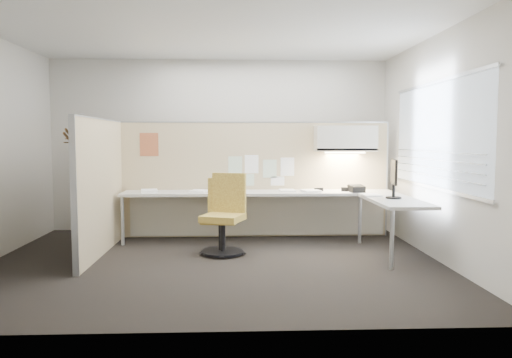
{
  "coord_description": "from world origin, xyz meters",
  "views": [
    {
      "loc": [
        0.25,
        -6.04,
        1.5
      ],
      "look_at": [
        0.54,
        0.8,
        0.95
      ],
      "focal_mm": 35.0,
      "sensor_mm": 36.0,
      "label": 1
    }
  ],
  "objects_px": {
    "phone": "(356,189)",
    "chair_left": "(225,217)",
    "desk": "(282,201)",
    "monitor": "(394,176)",
    "chair_right": "(222,219)"
  },
  "relations": [
    {
      "from": "chair_left",
      "to": "desk",
      "type": "bearing_deg",
      "value": 59.78
    },
    {
      "from": "desk",
      "to": "chair_right",
      "type": "relative_size",
      "value": 4.15
    },
    {
      "from": "chair_left",
      "to": "monitor",
      "type": "relative_size",
      "value": 2.05
    },
    {
      "from": "chair_left",
      "to": "chair_right",
      "type": "relative_size",
      "value": 1.08
    },
    {
      "from": "desk",
      "to": "monitor",
      "type": "relative_size",
      "value": 7.91
    },
    {
      "from": "desk",
      "to": "chair_left",
      "type": "height_order",
      "value": "chair_left"
    },
    {
      "from": "desk",
      "to": "chair_left",
      "type": "relative_size",
      "value": 3.86
    },
    {
      "from": "desk",
      "to": "monitor",
      "type": "bearing_deg",
      "value": -31.15
    },
    {
      "from": "chair_left",
      "to": "phone",
      "type": "xyz_separation_m",
      "value": [
        1.9,
        0.66,
        0.3
      ]
    },
    {
      "from": "chair_left",
      "to": "chair_right",
      "type": "distance_m",
      "value": 0.09
    },
    {
      "from": "chair_right",
      "to": "phone",
      "type": "bearing_deg",
      "value": 27.14
    },
    {
      "from": "chair_left",
      "to": "monitor",
      "type": "distance_m",
      "value": 2.26
    },
    {
      "from": "chair_right",
      "to": "monitor",
      "type": "bearing_deg",
      "value": 4.51
    },
    {
      "from": "phone",
      "to": "chair_left",
      "type": "bearing_deg",
      "value": -171.17
    },
    {
      "from": "chair_left",
      "to": "phone",
      "type": "distance_m",
      "value": 2.04
    }
  ]
}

